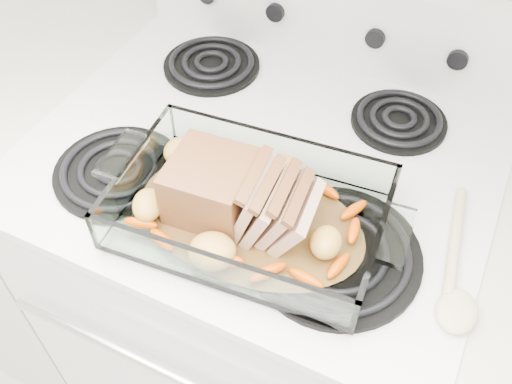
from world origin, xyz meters
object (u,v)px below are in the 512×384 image
at_px(counter_left, 37,197).
at_px(baking_dish, 250,214).
at_px(pork_roast, 231,192).
at_px(electric_range, 262,287).

xyz_separation_m(counter_left, baking_dish, (0.72, -0.16, 0.50)).
distance_m(counter_left, pork_roast, 0.88).
distance_m(electric_range, pork_roast, 0.54).
distance_m(counter_left, baking_dish, 0.89).
bearing_deg(pork_roast, baking_dish, -8.31).
bearing_deg(counter_left, pork_roast, -13.38).
height_order(electric_range, baking_dish, electric_range).
bearing_deg(electric_range, baking_dish, -71.93).
height_order(electric_range, pork_roast, electric_range).
xyz_separation_m(electric_range, baking_dish, (0.05, -0.16, 0.48)).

